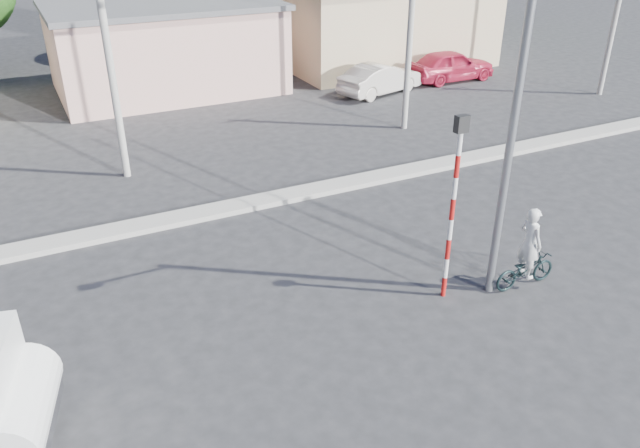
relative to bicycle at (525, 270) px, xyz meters
name	(u,v)px	position (x,y,z in m)	size (l,w,h in m)	color
ground_plane	(355,376)	(-5.17, -1.00, -0.44)	(120.00, 120.00, 0.00)	#252528
median	(223,209)	(-5.17, 7.00, -0.36)	(40.00, 0.80, 0.16)	#99968E
bicycle	(525,270)	(0.00, 0.00, 0.00)	(0.58, 1.67, 0.88)	black
cyclist	(528,254)	(0.00, 0.00, 0.44)	(0.64, 0.42, 1.75)	silver
car_cream	(380,79)	(5.55, 15.74, 0.27)	(1.50, 4.30, 1.42)	beige
car_red	(451,65)	(10.00, 16.20, 0.34)	(1.83, 4.56, 1.55)	#B9203E
traffic_pole	(454,195)	(-1.97, 0.50, 2.16)	(0.28, 0.18, 4.36)	red
streetlight	(513,84)	(-1.03, 0.20, 4.52)	(2.34, 0.22, 9.00)	slate
building_row	(146,46)	(-4.07, 21.00, 1.70)	(37.80, 7.30, 4.44)	beige
utility_poles	(268,37)	(-1.92, 11.00, 3.63)	(35.40, 0.24, 8.00)	#99968E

